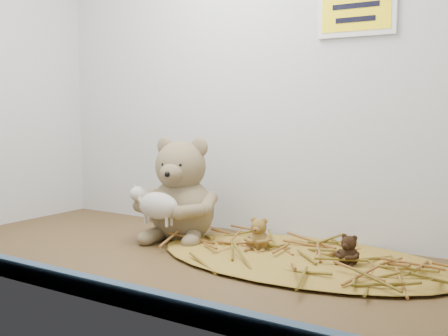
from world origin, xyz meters
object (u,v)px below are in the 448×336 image
Objects in this scene: toy_lamb at (158,206)px; mini_teddy_brown at (349,248)px; main_teddy at (182,188)px; mini_teddy_tan at (259,232)px.

toy_lamb is 2.22× the size of mini_teddy_brown.
main_teddy reaches higher than toy_lamb.
main_teddy is 3.49× the size of mini_teddy_tan.
main_teddy is at bearing -178.12° from mini_teddy_brown.
mini_teddy_brown is at bearing -19.11° from main_teddy.
main_teddy is 45.25cm from mini_teddy_brown.
mini_teddy_brown is at bearing 7.41° from toy_lamb.
mini_teddy_brown is at bearing -13.09° from mini_teddy_tan.
main_teddy is at bearing 90.00° from toy_lamb.
toy_lamb is 1.91× the size of mini_teddy_tan.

